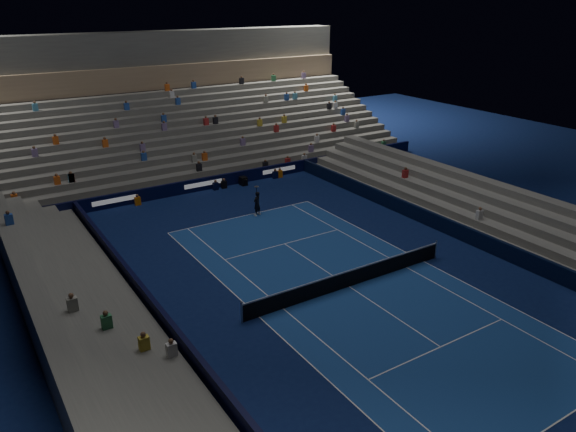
% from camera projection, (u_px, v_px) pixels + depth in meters
% --- Properties ---
extents(ground, '(90.00, 90.00, 0.00)m').
position_uv_depth(ground, '(349.00, 287.00, 29.07)').
color(ground, '#0B1847').
rests_on(ground, ground).
extents(court_surface, '(10.97, 23.77, 0.01)m').
position_uv_depth(court_surface, '(349.00, 287.00, 29.07)').
color(court_surface, navy).
rests_on(court_surface, ground).
extents(sponsor_barrier_far, '(44.00, 0.25, 1.00)m').
position_uv_depth(sponsor_barrier_far, '(203.00, 184.00, 43.36)').
color(sponsor_barrier_far, black).
rests_on(sponsor_barrier_far, ground).
extents(sponsor_barrier_east, '(0.25, 37.00, 1.00)m').
position_uv_depth(sponsor_barrier_east, '(474.00, 238.00, 33.73)').
color(sponsor_barrier_east, black).
rests_on(sponsor_barrier_east, ground).
extents(sponsor_barrier_west, '(0.25, 37.00, 1.00)m').
position_uv_depth(sponsor_barrier_west, '(175.00, 335.00, 24.04)').
color(sponsor_barrier_west, black).
rests_on(sponsor_barrier_west, ground).
extents(grandstand_main, '(44.00, 15.20, 11.20)m').
position_uv_depth(grandstand_main, '(157.00, 126.00, 49.64)').
color(grandstand_main, '#5F5F5B').
rests_on(grandstand_main, ground).
extents(grandstand_east, '(5.00, 37.00, 2.50)m').
position_uv_depth(grandstand_east, '(511.00, 220.00, 35.31)').
color(grandstand_east, slate).
rests_on(grandstand_east, ground).
extents(grandstand_west, '(5.00, 37.00, 2.50)m').
position_uv_depth(grandstand_west, '(93.00, 353.00, 22.15)').
color(grandstand_west, '#5E5F5A').
rests_on(grandstand_west, ground).
extents(tennis_net, '(12.90, 0.10, 1.10)m').
position_uv_depth(tennis_net, '(349.00, 278.00, 28.88)').
color(tennis_net, '#B2B2B7').
rests_on(tennis_net, ground).
extents(tennis_player, '(0.75, 0.63, 1.74)m').
position_uv_depth(tennis_player, '(257.00, 204.00, 38.23)').
color(tennis_player, black).
rests_on(tennis_player, ground).
extents(broadcast_camera, '(0.53, 0.98, 0.68)m').
position_uv_depth(broadcast_camera, '(243.00, 181.00, 44.57)').
color(broadcast_camera, black).
rests_on(broadcast_camera, ground).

